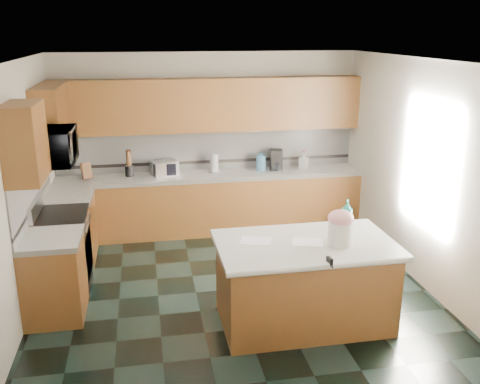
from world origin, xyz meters
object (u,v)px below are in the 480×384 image
object	(u,v)px
treat_jar	(340,233)
coffee_maker	(276,160)
island_top	(305,245)
toaster_oven	(164,168)
knife_block	(86,171)
soap_bottle_island	(347,215)
island_base	(304,285)

from	to	relation	value
treat_jar	coffee_maker	xyz separation A→B (m)	(0.11, 3.07, 0.03)
island_top	toaster_oven	xyz separation A→B (m)	(-1.31, 2.91, 0.14)
coffee_maker	knife_block	bearing A→B (deg)	-168.68
knife_block	toaster_oven	xyz separation A→B (m)	(1.13, 0.00, -0.01)
treat_jar	soap_bottle_island	bearing A→B (deg)	44.07
island_base	island_top	distance (m)	0.46
island_base	soap_bottle_island	world-z (taller)	soap_bottle_island
island_top	treat_jar	distance (m)	0.37
treat_jar	coffee_maker	world-z (taller)	coffee_maker
island_base	island_top	world-z (taller)	island_top
island_top	knife_block	xyz separation A→B (m)	(-2.44, 2.91, 0.15)
island_base	toaster_oven	xyz separation A→B (m)	(-1.31, 2.91, 0.60)
island_base	coffee_maker	distance (m)	3.04
coffee_maker	soap_bottle_island	bearing A→B (deg)	-76.66
island_base	soap_bottle_island	distance (m)	0.90
island_top	soap_bottle_island	distance (m)	0.64
island_top	soap_bottle_island	size ratio (longest dim) A/B	5.40
coffee_maker	toaster_oven	bearing A→B (deg)	-168.29
treat_jar	soap_bottle_island	world-z (taller)	soap_bottle_island
toaster_oven	coffee_maker	distance (m)	1.73
toaster_oven	coffee_maker	size ratio (longest dim) A/B	1.20
island_top	treat_jar	bearing A→B (deg)	-22.61
island_base	coffee_maker	world-z (taller)	coffee_maker
island_top	soap_bottle_island	bearing A→B (deg)	26.15
knife_block	island_base	bearing A→B (deg)	-72.66
treat_jar	knife_block	bearing A→B (deg)	116.00
island_top	island_base	bearing A→B (deg)	0.00
toaster_oven	island_base	bearing A→B (deg)	-85.52
treat_jar	coffee_maker	distance (m)	3.07
coffee_maker	island_base	bearing A→B (deg)	-87.45
soap_bottle_island	toaster_oven	size ratio (longest dim) A/B	0.91
island_base	toaster_oven	size ratio (longest dim) A/B	4.66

